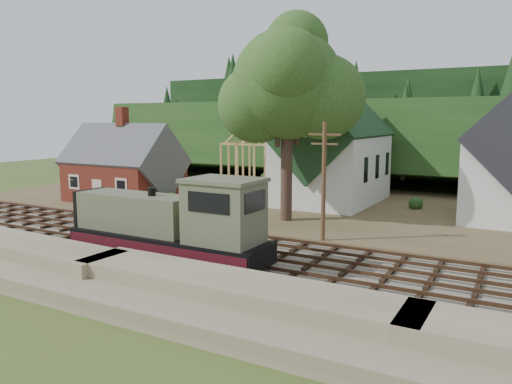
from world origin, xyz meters
The scene contains 16 objects.
ground centered at (0.00, 0.00, 0.00)m, with size 140.00×140.00×0.00m, color #384C1E.
embankment centered at (0.00, -8.50, 0.00)m, with size 64.00×5.00×1.60m, color #7F7259.
railroad_bed centered at (0.00, 0.00, 0.08)m, with size 64.00×11.00×0.16m, color #726B5B.
village_flat centered at (0.00, 18.00, 0.15)m, with size 64.00×26.00×0.30m, color brown.
hillside centered at (0.00, 42.00, 0.00)m, with size 70.00×28.00×8.00m, color #1E3F19.
ridge centered at (0.00, 58.00, 0.00)m, with size 80.00×20.00×12.00m, color black.
depot centered at (-16.00, 11.00, 3.21)m, with size 10.80×7.41×9.00m.
church centered at (2.00, 19.68, 5.18)m, with size 8.40×15.17×13.00m.
timber_frame centered at (-6.00, 22.00, 3.27)m, with size 8.20×6.20×6.99m.
lattice_tower centered at (-6.00, 28.00, 10.03)m, with size 3.20×3.20×12.12m.
big_tree centered at (2.17, 10.08, 10.22)m, with size 10.90×8.40×14.70m.
telegraph_pole_near centered at (7.00, 5.20, 4.25)m, with size 2.20×0.28×8.00m.
locomotive centered at (1.23, -3.00, 2.18)m, with size 12.38×3.10×4.94m.
car_blue centered at (-13.01, 9.73, 0.84)m, with size 1.28×3.17×1.08m, color #5B8AC4.
car_green centered at (-20.75, 12.80, 0.91)m, with size 1.29×3.69×1.22m, color #8AAA75.
patio_set centered at (-19.44, 8.59, 2.62)m, with size 2.45×2.45×2.73m.
Camera 1 is at (18.83, -24.72, 8.18)m, focal length 35.00 mm.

